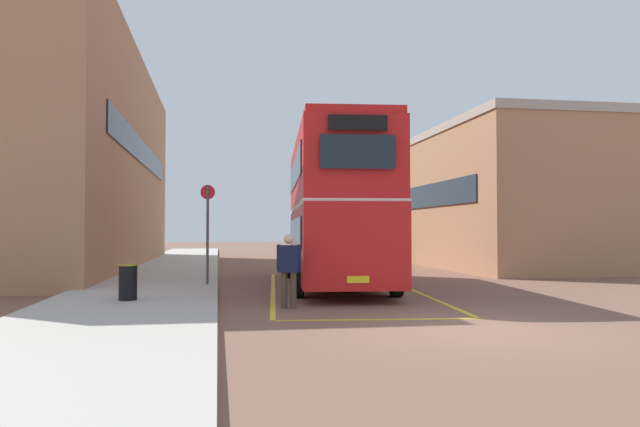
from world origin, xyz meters
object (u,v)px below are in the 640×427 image
at_px(pedestrian_boarding, 289,266).
at_px(bus_stop_sign, 208,225).
at_px(litter_bin, 128,282).
at_px(single_deck_bus, 328,232).
at_px(double_decker_bus, 335,207).

xyz_separation_m(pedestrian_boarding, bus_stop_sign, (-1.90, 5.04, 0.96)).
bearing_deg(pedestrian_boarding, litter_bin, 163.95).
bearing_deg(single_deck_bus, bus_stop_sign, -110.96).
bearing_deg(litter_bin, bus_stop_sign, 66.27).
height_order(single_deck_bus, bus_stop_sign, bus_stop_sign).
xyz_separation_m(single_deck_bus, litter_bin, (-8.81, -22.41, -1.08)).
relative_size(pedestrian_boarding, bus_stop_sign, 0.56).
bearing_deg(litter_bin, double_decker_bus, 36.98).
height_order(double_decker_bus, single_deck_bus, double_decker_bus).
relative_size(double_decker_bus, pedestrian_boarding, 6.46).
bearing_deg(bus_stop_sign, pedestrian_boarding, -69.39).
height_order(single_deck_bus, pedestrian_boarding, single_deck_bus).
xyz_separation_m(double_decker_bus, litter_bin, (-5.75, -4.33, -1.95)).
distance_m(double_decker_bus, litter_bin, 7.46).
distance_m(double_decker_bus, bus_stop_sign, 4.05).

